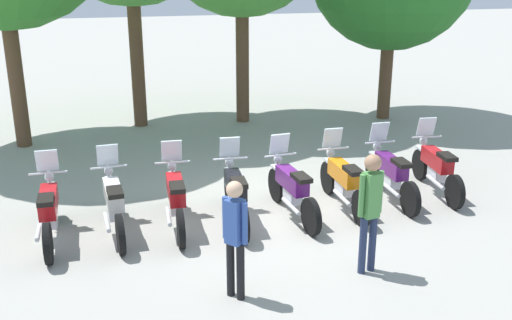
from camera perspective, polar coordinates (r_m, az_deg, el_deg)
The scene contains 11 objects.
ground_plane at distance 10.71m, azimuth 0.66°, elevation -5.40°, with size 80.00×80.00×0.00m, color #9E9B93.
motorcycle_0 at distance 10.21m, azimuth -19.16°, elevation -4.58°, with size 0.62×2.19×1.37m.
motorcycle_1 at distance 10.21m, azimuth -13.43°, elevation -4.02°, with size 0.62×2.19×1.37m.
motorcycle_2 at distance 10.24m, azimuth -7.66°, elevation -3.60°, with size 0.62×2.19×1.37m.
motorcycle_3 at distance 10.34m, azimuth -1.99°, elevation -3.20°, with size 0.62×2.19×1.37m.
motorcycle_4 at distance 10.57m, azimuth 3.44°, elevation -2.74°, with size 0.62×2.19×1.37m.
motorcycle_5 at distance 11.02m, azimuth 8.34°, elevation -2.00°, with size 0.62×2.19×1.37m.
motorcycle_6 at distance 11.57m, azimuth 12.74°, elevation -1.26°, with size 0.62×2.19×1.37m.
motorcycle_7 at distance 12.14m, azimuth 16.84°, elevation -0.65°, with size 0.62×2.19×1.37m.
person_0 at distance 7.87m, azimuth -2.01°, elevation -6.82°, with size 0.32×0.36×1.68m.
person_1 at distance 8.62m, azimuth 10.86°, elevation -4.13°, with size 0.41×0.28×1.81m.
Camera 1 is at (-2.51, -9.45, 4.36)m, focal length 41.87 mm.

